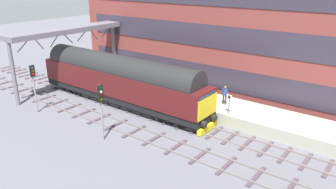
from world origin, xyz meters
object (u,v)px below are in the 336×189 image
object	(u,v)px
signal_post_mid	(101,105)
waiting_passenger	(225,93)
signal_post_far	(34,82)
platform_number_sign	(229,101)
diesel_locomotive	(119,79)

from	to	relation	value
signal_post_mid	waiting_passenger	bearing A→B (deg)	-27.11
signal_post_far	platform_number_sign	bearing A→B (deg)	-62.08
diesel_locomotive	signal_post_mid	xyz separation A→B (m)	(-5.86, -4.16, 0.29)
diesel_locomotive	signal_post_far	distance (m)	7.33
platform_number_sign	waiting_passenger	bearing A→B (deg)	37.10
signal_post_far	waiting_passenger	xyz separation A→B (m)	(9.46, -13.39, -0.78)
platform_number_sign	signal_post_far	bearing A→B (deg)	117.92
signal_post_mid	signal_post_far	xyz separation A→B (m)	(0.00, 8.55, -0.01)
signal_post_mid	waiting_passenger	distance (m)	10.65
platform_number_sign	waiting_passenger	size ratio (longest dim) A/B	0.99
signal_post_far	waiting_passenger	size ratio (longest dim) A/B	2.62
signal_post_far	platform_number_sign	xyz separation A→B (m)	(7.77, -14.67, -0.67)
diesel_locomotive	signal_post_mid	world-z (taller)	diesel_locomotive
diesel_locomotive	waiting_passenger	world-z (taller)	diesel_locomotive
signal_post_mid	waiting_passenger	xyz separation A→B (m)	(9.46, -4.84, -0.79)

